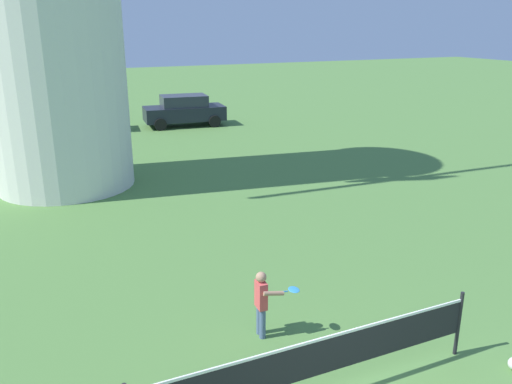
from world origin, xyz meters
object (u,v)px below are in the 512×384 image
parked_car_black (184,110)px  tennis_net (317,358)px  player_far (263,300)px  parked_car_cream (76,115)px

parked_car_black → tennis_net: bearing=-102.3°
player_far → parked_car_black: bearing=76.6°
parked_car_cream → parked_car_black: 5.26m
parked_car_black → parked_car_cream: bearing=172.7°
tennis_net → player_far: player_far is taller
parked_car_cream → player_far: bearing=-87.8°
tennis_net → player_far: (0.01, 1.75, -0.01)m
player_far → tennis_net: bearing=-90.2°
player_far → parked_car_black: 19.34m
tennis_net → parked_car_cream: (-0.74, 21.24, 0.12)m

